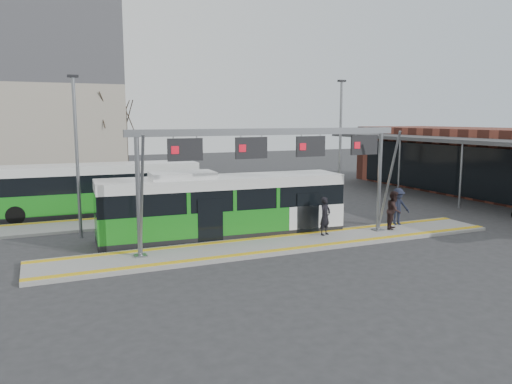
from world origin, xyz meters
The scene contains 15 objects.
ground centered at (0.00, 0.00, 0.00)m, with size 120.00×120.00×0.00m, color #2D2D30.
platform_main centered at (0.00, 0.00, 0.07)m, with size 22.00×3.00×0.15m, color gray.
platform_second centered at (-4.00, 8.00, 0.07)m, with size 20.00×3.00×0.15m, color gray.
tactile_main centered at (0.00, 0.00, 0.16)m, with size 22.00×2.65×0.02m.
tactile_second centered at (-4.00, 9.15, 0.16)m, with size 20.00×0.35×0.02m.
gantry centered at (-0.35, 0.25, 4.30)m, with size 13.00×1.68×5.20m.
hero_bus centered at (-2.00, 2.74, 1.51)m, with size 12.10×3.22×3.29m.
bg_bus_green centered at (-7.12, 11.11, 1.52)m, with size 12.36×3.01×3.07m.
passenger_a centered at (2.49, 0.50, 1.09)m, with size 0.68×0.45×1.87m, color black.
passenger_b centered at (6.43, 0.24, 1.13)m, with size 0.95×0.74×1.96m, color black.
passenger_c centered at (7.31, 1.01, 1.13)m, with size 1.27×0.73×1.96m, color #1A1E2F.
tree_left centered at (-3.97, 30.58, 6.50)m, with size 1.40×1.40×8.57m.
tree_mid centered at (-1.65, 32.61, 5.98)m, with size 1.40×1.40×7.89m.
lamp_west centered at (-8.43, 5.29, 4.14)m, with size 0.50×0.25×7.80m.
lamp_east centered at (7.36, 6.75, 4.31)m, with size 0.50×0.25×8.14m.
Camera 1 is at (-10.17, -19.92, 5.81)m, focal length 35.00 mm.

